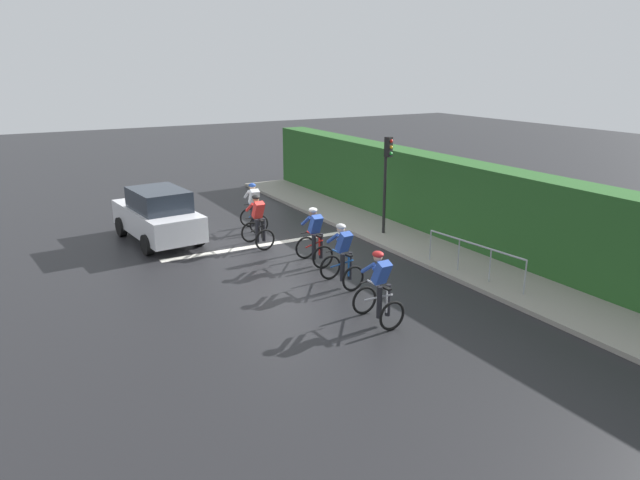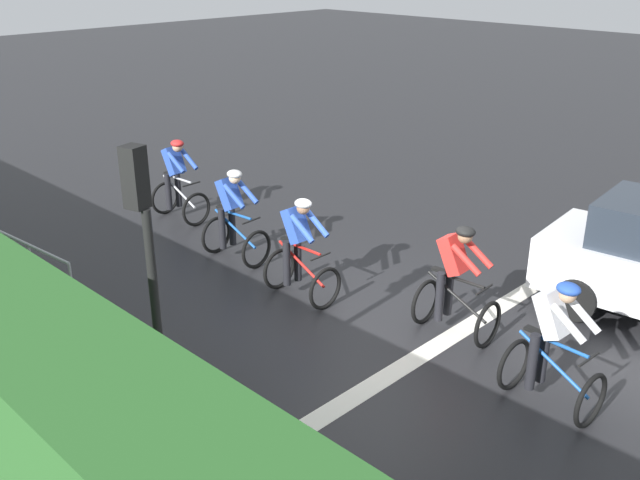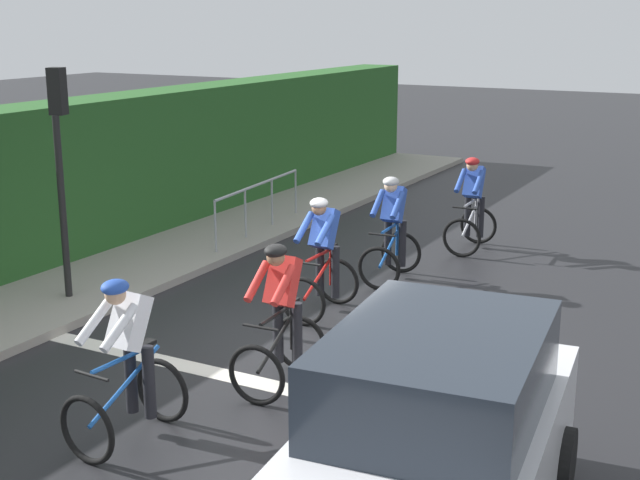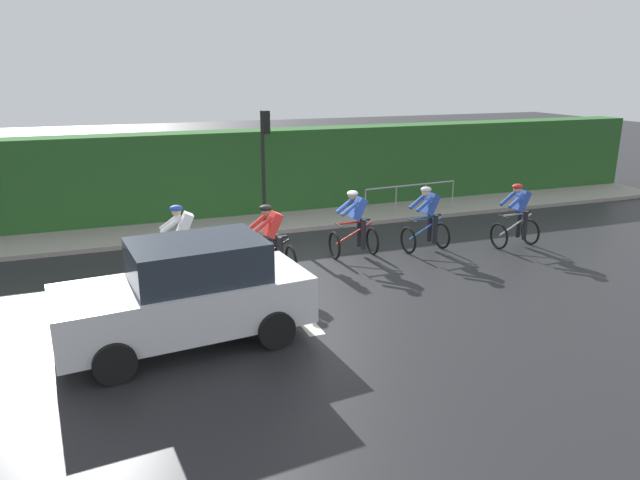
{
  "view_description": "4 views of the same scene",
  "coord_description": "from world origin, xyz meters",
  "px_view_note": "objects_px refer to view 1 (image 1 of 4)",
  "views": [
    {
      "loc": [
        7.41,
        15.32,
        5.58
      ],
      "look_at": [
        -0.38,
        1.48,
        0.8
      ],
      "focal_mm": 32.89,
      "sensor_mm": 36.0,
      "label": 1
    },
    {
      "loc": [
        -7.28,
        -6.12,
        5.13
      ],
      "look_at": [
        0.27,
        1.36,
        0.73
      ],
      "focal_mm": 39.94,
      "sensor_mm": 36.0,
      "label": 2
    },
    {
      "loc": [
        5.04,
        -8.9,
        4.02
      ],
      "look_at": [
        -0.53,
        1.41,
        0.98
      ],
      "focal_mm": 48.71,
      "sensor_mm": 36.0,
      "label": 3
    },
    {
      "loc": [
        12.17,
        -4.47,
        4.44
      ],
      "look_at": [
        0.82,
        -0.2,
        0.89
      ],
      "focal_mm": 32.77,
      "sensor_mm": 36.0,
      "label": 4
    }
  ],
  "objects_px": {
    "cyclist_mid": "(315,237)",
    "cyclist_trailing": "(254,208)",
    "cyclist_second": "(343,257)",
    "cyclist_fourth": "(258,222)",
    "pedestrian_railing_kerbside": "(474,252)",
    "traffic_light_near_crossing": "(387,171)",
    "car_white": "(158,215)",
    "cyclist_lead": "(379,289)"
  },
  "relations": [
    {
      "from": "cyclist_mid",
      "to": "cyclist_trailing",
      "type": "distance_m",
      "value": 4.16
    },
    {
      "from": "cyclist_second",
      "to": "cyclist_fourth",
      "type": "distance_m",
      "value": 4.28
    },
    {
      "from": "cyclist_mid",
      "to": "pedestrian_railing_kerbside",
      "type": "relative_size",
      "value": 0.51
    },
    {
      "from": "traffic_light_near_crossing",
      "to": "pedestrian_railing_kerbside",
      "type": "bearing_deg",
      "value": 85.75
    },
    {
      "from": "cyclist_mid",
      "to": "cyclist_fourth",
      "type": "distance_m",
      "value": 2.47
    },
    {
      "from": "cyclist_mid",
      "to": "car_white",
      "type": "height_order",
      "value": "car_white"
    },
    {
      "from": "traffic_light_near_crossing",
      "to": "pedestrian_railing_kerbside",
      "type": "height_order",
      "value": "traffic_light_near_crossing"
    },
    {
      "from": "cyclist_trailing",
      "to": "car_white",
      "type": "height_order",
      "value": "car_white"
    },
    {
      "from": "cyclist_lead",
      "to": "cyclist_second",
      "type": "relative_size",
      "value": 1.0
    },
    {
      "from": "cyclist_trailing",
      "to": "car_white",
      "type": "distance_m",
      "value": 3.24
    },
    {
      "from": "cyclist_fourth",
      "to": "pedestrian_railing_kerbside",
      "type": "distance_m",
      "value": 6.78
    },
    {
      "from": "cyclist_fourth",
      "to": "cyclist_lead",
      "type": "bearing_deg",
      "value": 90.41
    },
    {
      "from": "cyclist_fourth",
      "to": "cyclist_mid",
      "type": "bearing_deg",
      "value": 107.57
    },
    {
      "from": "cyclist_second",
      "to": "pedestrian_railing_kerbside",
      "type": "height_order",
      "value": "cyclist_second"
    },
    {
      "from": "cyclist_second",
      "to": "cyclist_mid",
      "type": "height_order",
      "value": "same"
    },
    {
      "from": "cyclist_second",
      "to": "cyclist_fourth",
      "type": "bearing_deg",
      "value": -82.8
    },
    {
      "from": "cyclist_second",
      "to": "cyclist_mid",
      "type": "xyz_separation_m",
      "value": [
        -0.21,
        -1.88,
        0.0
      ]
    },
    {
      "from": "cyclist_lead",
      "to": "traffic_light_near_crossing",
      "type": "height_order",
      "value": "traffic_light_near_crossing"
    },
    {
      "from": "cyclist_second",
      "to": "pedestrian_railing_kerbside",
      "type": "distance_m",
      "value": 3.56
    },
    {
      "from": "cyclist_fourth",
      "to": "car_white",
      "type": "distance_m",
      "value": 3.36
    },
    {
      "from": "cyclist_lead",
      "to": "cyclist_trailing",
      "type": "xyz_separation_m",
      "value": [
        -0.59,
        -8.41,
        0.0
      ]
    },
    {
      "from": "car_white",
      "to": "pedestrian_railing_kerbside",
      "type": "bearing_deg",
      "value": 129.54
    },
    {
      "from": "cyclist_trailing",
      "to": "cyclist_second",
      "type": "bearing_deg",
      "value": 89.06
    },
    {
      "from": "car_white",
      "to": "traffic_light_near_crossing",
      "type": "xyz_separation_m",
      "value": [
        -6.74,
        3.21,
        1.35
      ]
    },
    {
      "from": "pedestrian_railing_kerbside",
      "to": "cyclist_trailing",
      "type": "bearing_deg",
      "value": -66.72
    },
    {
      "from": "cyclist_mid",
      "to": "cyclist_fourth",
      "type": "bearing_deg",
      "value": -72.43
    },
    {
      "from": "cyclist_lead",
      "to": "cyclist_second",
      "type": "bearing_deg",
      "value": -101.67
    },
    {
      "from": "cyclist_mid",
      "to": "car_white",
      "type": "distance_m",
      "value": 5.61
    },
    {
      "from": "cyclist_lead",
      "to": "cyclist_mid",
      "type": "height_order",
      "value": "same"
    },
    {
      "from": "car_white",
      "to": "pedestrian_railing_kerbside",
      "type": "xyz_separation_m",
      "value": [
        -6.4,
        7.76,
        -0.09
      ]
    },
    {
      "from": "cyclist_mid",
      "to": "pedestrian_railing_kerbside",
      "type": "bearing_deg",
      "value": 133.44
    },
    {
      "from": "cyclist_lead",
      "to": "pedestrian_railing_kerbside",
      "type": "bearing_deg",
      "value": -165.14
    },
    {
      "from": "cyclist_fourth",
      "to": "cyclist_second",
      "type": "bearing_deg",
      "value": 97.2
    },
    {
      "from": "cyclist_fourth",
      "to": "cyclist_trailing",
      "type": "height_order",
      "value": "same"
    },
    {
      "from": "cyclist_lead",
      "to": "cyclist_mid",
      "type": "bearing_deg",
      "value": -99.35
    },
    {
      "from": "cyclist_trailing",
      "to": "traffic_light_near_crossing",
      "type": "relative_size",
      "value": 0.5
    },
    {
      "from": "car_white",
      "to": "cyclist_fourth",
      "type": "bearing_deg",
      "value": 140.19
    },
    {
      "from": "cyclist_lead",
      "to": "cyclist_fourth",
      "type": "relative_size",
      "value": 1.0
    },
    {
      "from": "cyclist_lead",
      "to": "cyclist_second",
      "type": "xyz_separation_m",
      "value": [
        -0.49,
        -2.36,
        0.0
      ]
    },
    {
      "from": "cyclist_mid",
      "to": "traffic_light_near_crossing",
      "type": "distance_m",
      "value": 3.92
    },
    {
      "from": "traffic_light_near_crossing",
      "to": "pedestrian_railing_kerbside",
      "type": "xyz_separation_m",
      "value": [
        0.34,
        4.55,
        -1.44
      ]
    },
    {
      "from": "cyclist_lead",
      "to": "car_white",
      "type": "distance_m",
      "value": 9.15
    }
  ]
}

